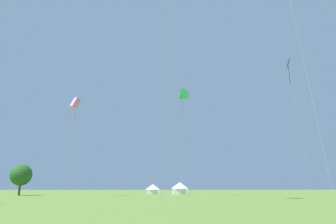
{
  "coord_description": "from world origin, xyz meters",
  "views": [
    {
      "loc": [
        -3.03,
        -4.3,
        1.69
      ],
      "look_at": [
        0.0,
        32.0,
        10.88
      ],
      "focal_mm": 31.95,
      "sensor_mm": 36.0,
      "label": 1
    }
  ],
  "objects_px": {
    "festival_tent_center": "(153,189)",
    "tree_distant_left": "(21,175)",
    "kite_black_diamond": "(289,65)",
    "kite_pink_box": "(75,103)",
    "kite_green_delta": "(182,96)",
    "festival_tent_left": "(180,187)"
  },
  "relations": [
    {
      "from": "festival_tent_center",
      "to": "tree_distant_left",
      "type": "height_order",
      "value": "tree_distant_left"
    },
    {
      "from": "kite_black_diamond",
      "to": "festival_tent_center",
      "type": "distance_m",
      "value": 43.26
    },
    {
      "from": "kite_black_diamond",
      "to": "kite_pink_box",
      "type": "distance_m",
      "value": 44.5
    },
    {
      "from": "kite_black_diamond",
      "to": "festival_tent_center",
      "type": "height_order",
      "value": "kite_black_diamond"
    },
    {
      "from": "kite_pink_box",
      "to": "tree_distant_left",
      "type": "bearing_deg",
      "value": 152.3
    },
    {
      "from": "kite_black_diamond",
      "to": "tree_distant_left",
      "type": "distance_m",
      "value": 60.45
    },
    {
      "from": "kite_green_delta",
      "to": "tree_distant_left",
      "type": "distance_m",
      "value": 38.5
    },
    {
      "from": "kite_green_delta",
      "to": "kite_black_diamond",
      "type": "bearing_deg",
      "value": -22.65
    },
    {
      "from": "kite_pink_box",
      "to": "festival_tent_left",
      "type": "relative_size",
      "value": 4.42
    },
    {
      "from": "kite_green_delta",
      "to": "festival_tent_left",
      "type": "distance_m",
      "value": 25.12
    },
    {
      "from": "kite_black_diamond",
      "to": "kite_pink_box",
      "type": "relative_size",
      "value": 1.37
    },
    {
      "from": "tree_distant_left",
      "to": "festival_tent_left",
      "type": "bearing_deg",
      "value": 16.95
    },
    {
      "from": "kite_green_delta",
      "to": "kite_pink_box",
      "type": "height_order",
      "value": "kite_green_delta"
    },
    {
      "from": "kite_black_diamond",
      "to": "kite_pink_box",
      "type": "bearing_deg",
      "value": 170.32
    },
    {
      "from": "kite_black_diamond",
      "to": "festival_tent_left",
      "type": "distance_m",
      "value": 39.28
    },
    {
      "from": "festival_tent_left",
      "to": "kite_pink_box",
      "type": "bearing_deg",
      "value": -144.76
    },
    {
      "from": "kite_black_diamond",
      "to": "festival_tent_left",
      "type": "height_order",
      "value": "kite_black_diamond"
    },
    {
      "from": "festival_tent_center",
      "to": "kite_black_diamond",
      "type": "bearing_deg",
      "value": -42.7
    },
    {
      "from": "kite_pink_box",
      "to": "festival_tent_left",
      "type": "height_order",
      "value": "kite_pink_box"
    },
    {
      "from": "kite_green_delta",
      "to": "tree_distant_left",
      "type": "height_order",
      "value": "kite_green_delta"
    },
    {
      "from": "kite_black_diamond",
      "to": "tree_distant_left",
      "type": "relative_size",
      "value": 4.2
    },
    {
      "from": "kite_black_diamond",
      "to": "festival_tent_center",
      "type": "xyz_separation_m",
      "value": [
        -26.33,
        24.29,
        -24.26
      ]
    }
  ]
}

